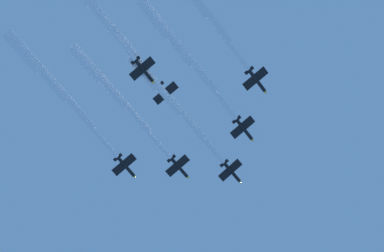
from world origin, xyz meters
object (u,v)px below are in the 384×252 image
(jet_starboard_inner, at_px, (179,47))
(jet_port_outer, at_px, (100,15))
(jet_lead, at_px, (167,98))
(jet_starboard_mid, at_px, (195,0))
(jet_port_mid, at_px, (51,81))
(jet_port_inner, at_px, (111,90))

(jet_starboard_inner, relative_size, jet_port_outer, 1.04)
(jet_lead, xyz_separation_m, jet_starboard_mid, (20.17, -26.49, -3.16))
(jet_lead, relative_size, jet_port_mid, 0.91)
(jet_lead, height_order, jet_starboard_inner, jet_lead)
(jet_lead, distance_m, jet_port_inner, 17.46)
(jet_port_outer, bearing_deg, jet_port_mid, 150.24)
(jet_port_outer, bearing_deg, jet_starboard_inner, 44.63)
(jet_lead, xyz_separation_m, jet_port_mid, (-29.98, -19.43, -2.02))
(jet_port_inner, bearing_deg, jet_starboard_inner, -13.33)
(jet_port_mid, height_order, jet_starboard_mid, jet_port_mid)
(jet_port_inner, distance_m, jet_starboard_inner, 25.97)
(jet_port_outer, bearing_deg, jet_lead, 76.96)
(jet_port_outer, bearing_deg, jet_starboard_mid, 11.84)
(jet_port_inner, relative_size, jet_starboard_inner, 1.01)
(jet_port_inner, height_order, jet_port_outer, jet_port_inner)
(jet_port_mid, xyz_separation_m, jet_port_outer, (22.50, -12.86, 1.54))
(jet_starboard_mid, bearing_deg, jet_port_inner, 153.47)
(jet_port_inner, xyz_separation_m, jet_starboard_inner, (25.14, -5.96, -2.65))
(jet_port_inner, xyz_separation_m, jet_port_outer, (7.52, -23.35, -0.63))
(jet_lead, xyz_separation_m, jet_port_inner, (-15.00, -8.94, 0.15))
(jet_starboard_inner, bearing_deg, jet_port_inner, 166.67)
(jet_port_outer, bearing_deg, jet_port_inner, 107.84)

